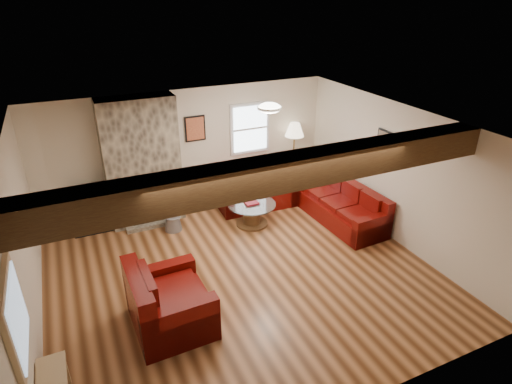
% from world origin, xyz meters
% --- Properties ---
extents(room, '(8.00, 8.00, 8.00)m').
position_xyz_m(room, '(0.00, 0.00, 1.25)').
color(room, '#532E16').
rests_on(room, ground).
extents(floor, '(6.00, 6.00, 0.00)m').
position_xyz_m(floor, '(0.00, 0.00, 0.00)').
color(floor, '#532E16').
rests_on(floor, ground).
extents(oak_beam, '(6.00, 0.36, 0.38)m').
position_xyz_m(oak_beam, '(0.00, -1.25, 2.31)').
color(oak_beam, '#351D10').
rests_on(oak_beam, room).
extents(chimney_breast, '(1.40, 0.67, 2.50)m').
position_xyz_m(chimney_breast, '(-1.00, 2.49, 1.22)').
color(chimney_breast, '#3D362F').
rests_on(chimney_breast, floor).
extents(back_window, '(0.90, 0.08, 1.10)m').
position_xyz_m(back_window, '(1.35, 2.71, 1.55)').
color(back_window, silver).
rests_on(back_window, room).
extents(hatch_window, '(0.08, 1.00, 0.90)m').
position_xyz_m(hatch_window, '(-2.96, -1.50, 1.45)').
color(hatch_window, tan).
rests_on(hatch_window, room).
extents(ceiling_dome, '(0.40, 0.40, 0.18)m').
position_xyz_m(ceiling_dome, '(0.90, 0.90, 2.44)').
color(ceiling_dome, '#F0E5CC').
rests_on(ceiling_dome, room).
extents(artwork_back, '(0.42, 0.06, 0.52)m').
position_xyz_m(artwork_back, '(0.15, 2.71, 1.70)').
color(artwork_back, black).
rests_on(artwork_back, room).
extents(artwork_right, '(0.06, 0.55, 0.42)m').
position_xyz_m(artwork_right, '(2.96, 0.30, 1.75)').
color(artwork_right, black).
rests_on(artwork_right, room).
extents(sofa_three, '(0.92, 2.03, 0.77)m').
position_xyz_m(sofa_three, '(2.48, 0.81, 0.38)').
color(sofa_three, '#430A04').
rests_on(sofa_three, floor).
extents(loveseat, '(1.69, 1.03, 0.87)m').
position_xyz_m(loveseat, '(1.25, 2.23, 0.44)').
color(loveseat, '#430A04').
rests_on(loveseat, floor).
extents(armchair_red, '(1.04, 1.18, 0.94)m').
position_xyz_m(armchair_red, '(-1.34, -0.63, 0.47)').
color(armchair_red, '#430A04').
rests_on(armchair_red, floor).
extents(coffee_table, '(0.93, 0.93, 0.49)m').
position_xyz_m(coffee_table, '(0.82, 1.45, 0.23)').
color(coffee_table, '#462D16').
rests_on(coffee_table, floor).
extents(tv_cabinet, '(0.98, 0.39, 0.49)m').
position_xyz_m(tv_cabinet, '(-1.93, 2.53, 0.25)').
color(tv_cabinet, black).
rests_on(tv_cabinet, floor).
extents(television, '(0.79, 0.10, 0.45)m').
position_xyz_m(television, '(-1.93, 2.53, 0.72)').
color(television, black).
rests_on(television, tv_cabinet).
extents(floor_lamp, '(0.42, 0.42, 1.62)m').
position_xyz_m(floor_lamp, '(2.29, 2.45, 1.38)').
color(floor_lamp, '#A78A45').
rests_on(floor_lamp, floor).
extents(coal_bucket, '(0.33, 0.33, 0.31)m').
position_xyz_m(coal_bucket, '(-0.65, 1.89, 0.16)').
color(coal_bucket, gray).
rests_on(coal_bucket, floor).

